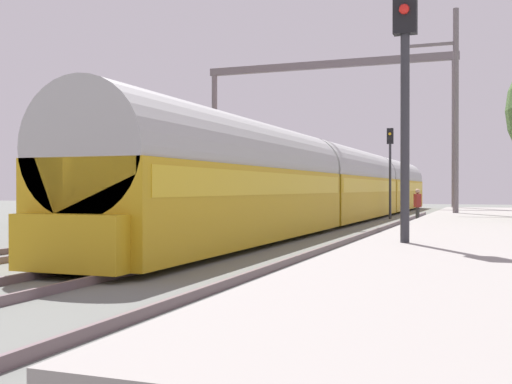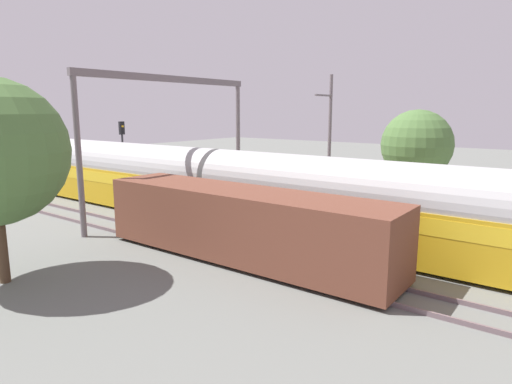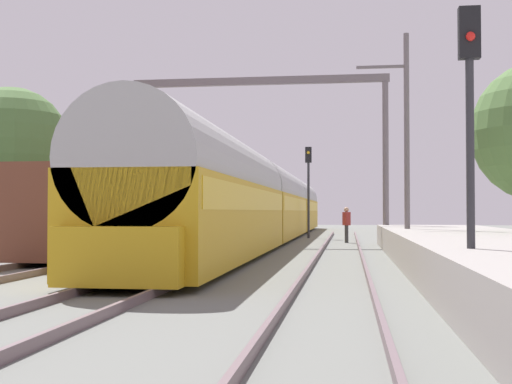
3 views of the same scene
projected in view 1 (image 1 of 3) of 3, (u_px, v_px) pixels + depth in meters
name	position (u px, v px, depth m)	size (l,w,h in m)	color
ground	(176.00, 258.00, 16.18)	(120.00, 120.00, 0.00)	slate
track_far_west	(50.00, 249.00, 17.54)	(1.51, 60.00, 0.16)	#6B585C
track_west	(176.00, 254.00, 16.18)	(1.52, 60.00, 0.16)	#6B585C
track_east	(325.00, 260.00, 14.82)	(1.51, 60.00, 0.16)	#6B585C
platform	(501.00, 242.00, 15.36)	(4.40, 28.00, 0.90)	gray
passenger_train	(348.00, 184.00, 35.11)	(2.93, 49.20, 3.82)	gold
freight_car	(175.00, 196.00, 24.37)	(2.80, 13.00, 2.70)	brown
person_crossing	(418.00, 203.00, 30.67)	(0.40, 0.47, 1.73)	#373737
railway_signal_near	(405.00, 93.00, 9.99)	(0.36, 0.30, 5.05)	#2D2D33
railway_signal_far	(390.00, 161.00, 36.70)	(0.36, 0.30, 5.20)	#2D2D33
catenary_gantry	(327.00, 108.00, 30.63)	(12.15, 0.28, 7.86)	slate
catenary_pole_east_mid	(454.00, 119.00, 22.24)	(1.90, 0.20, 8.00)	slate
tree_west_background	(99.00, 131.00, 31.67)	(5.00, 5.00, 7.11)	#4C3826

